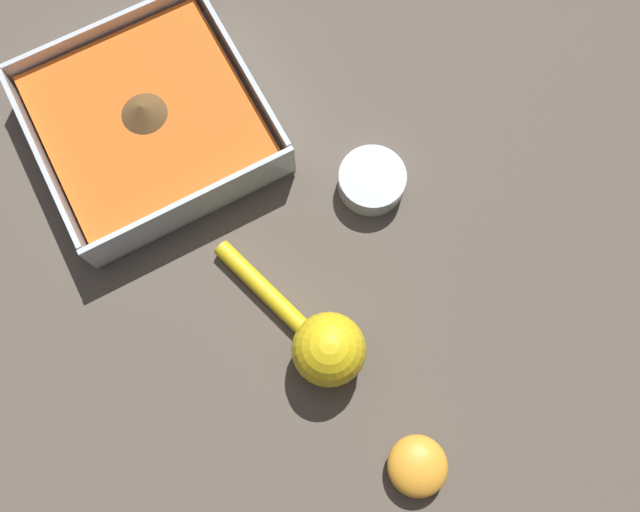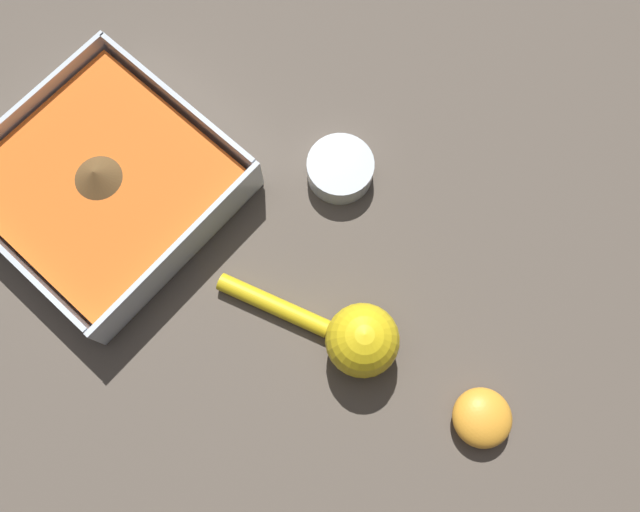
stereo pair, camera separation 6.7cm
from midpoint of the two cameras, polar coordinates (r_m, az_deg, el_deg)
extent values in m
plane|color=brown|center=(0.80, -20.79, 5.02)|extent=(4.00, 4.00, 0.00)
cube|color=silver|center=(0.80, -20.78, 5.07)|extent=(0.26, 0.26, 0.01)
cube|color=silver|center=(0.84, -27.11, 10.95)|extent=(0.26, 0.01, 0.06)
cube|color=silver|center=(0.71, -15.20, -0.11)|extent=(0.26, 0.01, 0.06)
cube|color=silver|center=(0.78, -15.01, 12.56)|extent=(0.01, 0.25, 0.06)
cube|color=silver|center=(0.78, -28.05, -0.86)|extent=(0.01, 0.25, 0.06)
cube|color=orange|center=(0.78, -21.35, 5.67)|extent=(0.24, 0.24, 0.04)
cone|color=brown|center=(0.75, -22.10, 6.43)|extent=(0.05, 0.05, 0.02)
cylinder|color=silver|center=(0.75, -0.69, 7.54)|extent=(0.08, 0.08, 0.03)
cylinder|color=brown|center=(0.75, -0.69, 7.45)|extent=(0.07, 0.07, 0.02)
sphere|color=yellow|center=(0.67, 1.05, -8.21)|extent=(0.08, 0.08, 0.08)
cylinder|color=yellow|center=(0.71, -6.95, -4.94)|extent=(0.06, 0.13, 0.02)
ellipsoid|color=orange|center=(0.70, 11.92, -14.75)|extent=(0.06, 0.06, 0.03)
camera|label=1|loc=(0.03, 87.20, 9.68)|focal=35.00mm
camera|label=2|loc=(0.03, -92.80, -9.68)|focal=35.00mm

